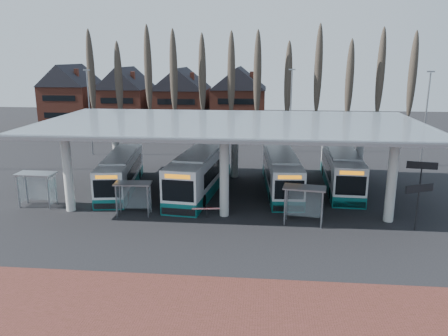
# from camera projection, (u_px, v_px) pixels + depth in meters

# --- Properties ---
(ground) EXTENTS (140.00, 140.00, 0.00)m
(ground) POSITION_uv_depth(u_px,v_px,m) (221.00, 228.00, 30.51)
(ground) COLOR black
(ground) RESTS_ON ground
(brick_strip) EXTENTS (70.00, 10.00, 0.03)m
(brick_strip) POSITION_uv_depth(u_px,v_px,m) (193.00, 333.00, 18.93)
(brick_strip) COLOR brown
(brick_strip) RESTS_ON ground
(station_canopy) EXTENTS (32.00, 16.00, 6.34)m
(station_canopy) POSITION_uv_depth(u_px,v_px,m) (230.00, 129.00, 36.81)
(station_canopy) COLOR silver
(station_canopy) RESTS_ON ground
(poplar_row) EXTENTS (45.10, 1.10, 14.50)m
(poplar_row) POSITION_uv_depth(u_px,v_px,m) (245.00, 78.00, 60.14)
(poplar_row) COLOR #473D33
(poplar_row) RESTS_ON ground
(townhouse_row) EXTENTS (36.80, 10.30, 12.25)m
(townhouse_row) POSITION_uv_depth(u_px,v_px,m) (154.00, 91.00, 72.90)
(townhouse_row) COLOR brown
(townhouse_row) RESTS_ON ground
(lamp_post_a) EXTENTS (0.80, 0.16, 10.17)m
(lamp_post_a) POSITION_uv_depth(u_px,v_px,m) (90.00, 111.00, 52.04)
(lamp_post_a) COLOR slate
(lamp_post_a) RESTS_ON ground
(lamp_post_b) EXTENTS (0.80, 0.16, 10.17)m
(lamp_post_b) POSITION_uv_depth(u_px,v_px,m) (291.00, 109.00, 53.70)
(lamp_post_b) COLOR slate
(lamp_post_b) RESTS_ON ground
(lamp_post_c) EXTENTS (0.80, 0.16, 10.17)m
(lamp_post_c) POSITION_uv_depth(u_px,v_px,m) (426.00, 117.00, 46.63)
(lamp_post_c) COLOR slate
(lamp_post_c) RESTS_ON ground
(bus_0) EXTENTS (4.00, 11.55, 3.15)m
(bus_0) POSITION_uv_depth(u_px,v_px,m) (121.00, 173.00, 39.19)
(bus_0) COLOR white
(bus_0) RESTS_ON ground
(bus_1) EXTENTS (4.22, 13.37, 3.65)m
(bus_1) POSITION_uv_depth(u_px,v_px,m) (201.00, 172.00, 38.51)
(bus_1) COLOR white
(bus_1) RESTS_ON ground
(bus_2) EXTENTS (3.36, 12.08, 3.32)m
(bus_2) POSITION_uv_depth(u_px,v_px,m) (281.00, 173.00, 38.92)
(bus_2) COLOR white
(bus_2) RESTS_ON ground
(bus_3) EXTENTS (3.18, 12.46, 3.43)m
(bus_3) POSITION_uv_depth(u_px,v_px,m) (341.00, 169.00, 39.91)
(bus_3) COLOR white
(bus_3) RESTS_ON ground
(shelter_0) EXTENTS (2.98, 1.55, 2.74)m
(shelter_0) POSITION_uv_depth(u_px,v_px,m) (37.00, 182.00, 34.64)
(shelter_0) COLOR gray
(shelter_0) RESTS_ON ground
(shelter_1) EXTENTS (2.81, 1.54, 2.53)m
(shelter_1) POSITION_uv_depth(u_px,v_px,m) (134.00, 191.00, 32.73)
(shelter_1) COLOR gray
(shelter_1) RESTS_ON ground
(shelter_2) EXTENTS (3.16, 1.92, 2.75)m
(shelter_2) POSITION_uv_depth(u_px,v_px,m) (304.00, 197.00, 30.92)
(shelter_2) COLOR gray
(shelter_2) RESTS_ON ground
(info_sign_0) EXTENTS (2.07, 0.98, 3.28)m
(info_sign_0) POSITION_uv_depth(u_px,v_px,m) (419.00, 192.00, 29.47)
(info_sign_0) COLOR black
(info_sign_0) RESTS_ON ground
(info_sign_1) EXTENTS (2.32, 0.49, 3.47)m
(info_sign_1) POSITION_uv_depth(u_px,v_px,m) (422.00, 169.00, 34.96)
(info_sign_1) COLOR black
(info_sign_1) RESTS_ON ground
(barrier) EXTENTS (2.03, 0.68, 1.02)m
(barrier) POSITION_uv_depth(u_px,v_px,m) (206.00, 209.00, 31.92)
(barrier) COLOR black
(barrier) RESTS_ON ground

